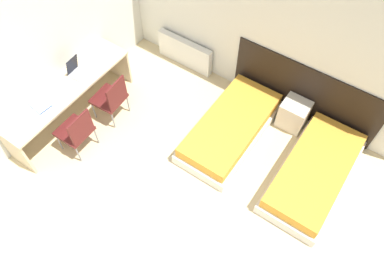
{
  "coord_description": "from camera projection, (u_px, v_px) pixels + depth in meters",
  "views": [
    {
      "loc": [
        1.74,
        -0.5,
        5.0
      ],
      "look_at": [
        0.0,
        2.03,
        0.55
      ],
      "focal_mm": 35.0,
      "sensor_mm": 36.0,
      "label": 1
    }
  ],
  "objects": [
    {
      "name": "laptop",
      "position": [
        78.0,
        71.0,
        5.76
      ],
      "size": [
        0.33,
        0.25,
        0.32
      ],
      "rotation": [
        0.0,
        0.0,
        0.06
      ],
      "color": "silver",
      "rests_on": "desk"
    },
    {
      "name": "desk",
      "position": [
        67.0,
        93.0,
        5.79
      ],
      "size": [
        0.59,
        2.28,
        0.74
      ],
      "color": "#C6B28E",
      "rests_on": "ground_plane"
    },
    {
      "name": "wall_back",
      "position": [
        256.0,
        26.0,
        5.53
      ],
      "size": [
        5.61,
        0.05,
        2.7
      ],
      "color": "silver",
      "rests_on": "ground_plane"
    },
    {
      "name": "chair_near_laptop",
      "position": [
        111.0,
        97.0,
        5.89
      ],
      "size": [
        0.49,
        0.49,
        0.88
      ],
      "rotation": [
        0.0,
        0.0,
        0.06
      ],
      "color": "#511919",
      "rests_on": "ground_plane"
    },
    {
      "name": "nightstand",
      "position": [
        294.0,
        114.0,
        6.0
      ],
      "size": [
        0.42,
        0.39,
        0.49
      ],
      "color": "beige",
      "rests_on": "ground_plane"
    },
    {
      "name": "ground_plane",
      "position": [
        105.0,
        262.0,
        4.91
      ],
      "size": [
        20.0,
        20.0,
        0.0
      ],
      "primitive_type": "plane",
      "color": "beige"
    },
    {
      "name": "wall_left",
      "position": [
        52.0,
        36.0,
        5.41
      ],
      "size": [
        0.05,
        4.68,
        2.7
      ],
      "color": "silver",
      "rests_on": "ground_plane"
    },
    {
      "name": "open_notebook",
      "position": [
        40.0,
        105.0,
        5.46
      ],
      "size": [
        0.32,
        0.26,
        0.02
      ],
      "rotation": [
        0.0,
        0.0,
        -0.11
      ],
      "color": "#1E4793",
      "rests_on": "desk"
    },
    {
      "name": "bed_near_door",
      "position": [
        314.0,
        173.0,
        5.47
      ],
      "size": [
        0.91,
        1.91,
        0.37
      ],
      "color": "silver",
      "rests_on": "ground_plane"
    },
    {
      "name": "headboard_panel",
      "position": [
        304.0,
        93.0,
        5.86
      ],
      "size": [
        2.43,
        0.03,
        1.07
      ],
      "color": "black",
      "rests_on": "ground_plane"
    },
    {
      "name": "radiator",
      "position": [
        185.0,
        52.0,
        6.76
      ],
      "size": [
        1.1,
        0.12,
        0.54
      ],
      "color": "silver",
      "rests_on": "ground_plane"
    },
    {
      "name": "bed_near_window",
      "position": [
        231.0,
        128.0,
        5.93
      ],
      "size": [
        0.91,
        1.91,
        0.37
      ],
      "color": "silver",
      "rests_on": "ground_plane"
    },
    {
      "name": "chair_near_notebook",
      "position": [
        76.0,
        130.0,
        5.53
      ],
      "size": [
        0.47,
        0.47,
        0.88
      ],
      "rotation": [
        0.0,
        0.0,
        0.01
      ],
      "color": "#511919",
      "rests_on": "ground_plane"
    }
  ]
}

